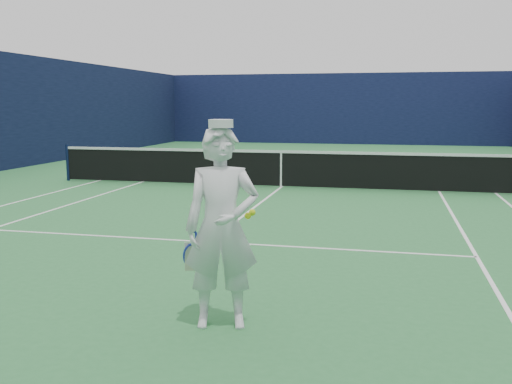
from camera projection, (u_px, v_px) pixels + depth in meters
ground at (281, 187)px, 15.43m from camera, size 80.00×80.00×0.00m
court_markings at (281, 187)px, 15.43m from camera, size 11.03×23.83×0.01m
windscreen_fence at (281, 113)px, 15.13m from camera, size 20.12×36.12×4.00m
tennis_net at (281, 167)px, 15.34m from camera, size 12.88×0.09×1.07m
tennis_player at (222, 227)px, 5.63m from camera, size 0.89×0.66×2.07m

